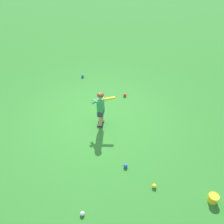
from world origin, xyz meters
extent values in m
plane|color=#2D7528|center=(0.00, 0.00, 0.00)|extent=(40.00, 40.00, 0.00)
cube|color=#232328|center=(0.39, 0.06, 0.03)|extent=(0.12, 0.16, 0.05)
cylinder|color=tan|center=(0.39, 0.08, 0.21)|extent=(0.09, 0.09, 0.34)
cube|color=#232328|center=(0.22, 0.09, 0.03)|extent=(0.12, 0.16, 0.05)
cylinder|color=tan|center=(0.22, 0.11, 0.21)|extent=(0.09, 0.09, 0.34)
cube|color=#383842|center=(0.31, 0.09, 0.46)|extent=(0.29, 0.20, 0.16)
cube|color=#339351|center=(0.31, 0.09, 0.71)|extent=(0.27, 0.19, 0.34)
sphere|color=tan|center=(0.31, 0.09, 1.00)|extent=(0.17, 0.17, 0.17)
ellipsoid|color=#563819|center=(0.31, 0.10, 1.02)|extent=(0.20, 0.20, 0.11)
sphere|color=yellow|center=(0.28, -0.04, 0.80)|extent=(0.04, 0.04, 0.04)
cylinder|color=black|center=(0.27, 0.05, 0.81)|extent=(0.04, 0.14, 0.05)
cylinder|color=yellow|center=(0.25, 0.28, 0.85)|extent=(0.11, 0.35, 0.11)
sphere|color=yellow|center=(0.23, 0.45, 0.87)|extent=(0.07, 0.07, 0.07)
cylinder|color=#339351|center=(0.32, -0.02, 0.81)|extent=(0.29, 0.23, 0.14)
cylinder|color=#339351|center=(0.25, 0.00, 0.81)|extent=(0.22, 0.29, 0.14)
sphere|color=yellow|center=(2.33, 1.29, 0.05)|extent=(0.10, 0.10, 0.10)
sphere|color=blue|center=(-2.16, -0.63, 0.05)|extent=(0.10, 0.10, 0.10)
sphere|color=white|center=(2.93, -0.21, 0.04)|extent=(0.09, 0.09, 0.09)
sphere|color=red|center=(-1.01, 0.82, 0.05)|extent=(0.10, 0.10, 0.10)
sphere|color=blue|center=(1.78, 0.70, 0.05)|extent=(0.10, 0.10, 0.10)
cylinder|color=yellow|center=(2.65, 2.45, 0.09)|extent=(0.20, 0.20, 0.18)
torus|color=yellow|center=(2.65, 2.45, 0.18)|extent=(0.22, 0.22, 0.02)
camera|label=1|loc=(5.37, 0.35, 4.72)|focal=39.64mm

